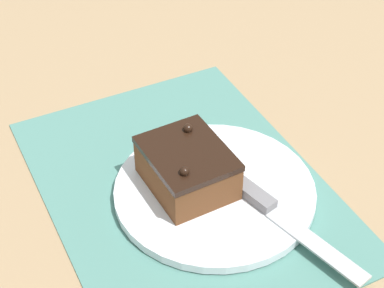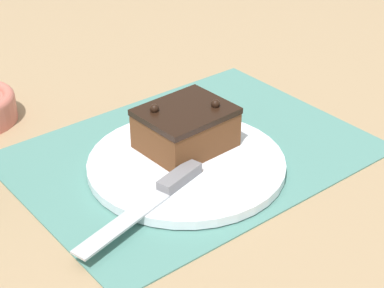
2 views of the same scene
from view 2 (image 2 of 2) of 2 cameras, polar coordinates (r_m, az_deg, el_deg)
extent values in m
plane|color=#9E7F5B|center=(0.87, -0.06, -0.88)|extent=(3.00, 3.00, 0.00)
cube|color=slate|center=(0.87, -0.06, -0.77)|extent=(0.46, 0.34, 0.00)
cylinder|color=white|center=(0.83, -0.50, -1.81)|extent=(0.26, 0.26, 0.01)
cube|color=brown|center=(0.84, -0.60, 1.24)|extent=(0.12, 0.10, 0.05)
cube|color=black|center=(0.83, -0.61, 2.92)|extent=(0.12, 0.10, 0.01)
sphere|color=black|center=(0.83, 2.10, 3.59)|extent=(0.01, 0.01, 0.01)
sphere|color=black|center=(0.82, -3.37, 3.17)|extent=(0.01, 0.01, 0.01)
cube|color=slate|center=(0.78, -1.12, -2.96)|extent=(0.07, 0.04, 0.01)
cube|color=#B7BABF|center=(0.72, -6.16, -6.98)|extent=(0.14, 0.06, 0.00)
camera|label=1|loc=(0.84, -52.17, 29.56)|focal=60.00mm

